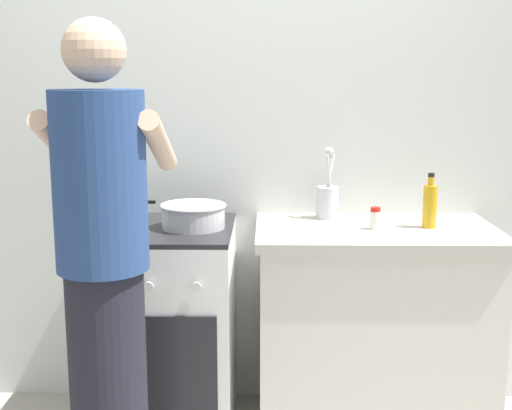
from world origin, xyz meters
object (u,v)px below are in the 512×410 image
Objects in this scene: utensil_crock at (327,198)px; stove_range at (163,329)px; pot at (126,214)px; oil_bottle at (430,205)px; mixing_bowl at (193,215)px; spice_bottle at (375,218)px; person at (104,280)px.

stove_range is at bearing -165.02° from utensil_crock.
oil_bottle is (1.26, 0.01, 0.04)m from pot.
spice_bottle is (0.75, -0.01, -0.01)m from mixing_bowl.
spice_bottle reaches higher than stove_range.
oil_bottle is at bearing 0.38° from pot.
pot is 0.89× the size of mixing_bowl.
stove_range is at bearing -0.42° from pot.
person is (-1.21, -0.62, -0.13)m from oil_bottle.
pot is at bearing -167.46° from utensil_crock.
stove_range is 0.91m from utensil_crock.
person is at bearing -85.44° from pot.
stove_range is 9.82× the size of spice_bottle.
stove_range is 1.24m from oil_bottle.
mixing_bowl is at bearing -4.90° from stove_range.
mixing_bowl reaches higher than spice_bottle.
mixing_bowl is 0.98m from oil_bottle.
utensil_crock is 0.45m from oil_bottle.
utensil_crock is (0.57, 0.20, 0.03)m from mixing_bowl.
mixing_bowl is 0.65m from person.
mixing_bowl is 1.21× the size of oil_bottle.
spice_bottle is (1.03, -0.03, -0.01)m from pot.
stove_range is 0.53× the size of person.
pot is at bearing 94.56° from person.
person is (-0.09, -0.62, 0.41)m from stove_range.
person reaches higher than utensil_crock.
spice_bottle is (0.89, -0.02, 0.49)m from stove_range.
pot is at bearing -179.62° from oil_bottle.
pot is at bearing 177.34° from mixing_bowl.
mixing_bowl is at bearing 69.08° from person.
stove_range is 0.75m from person.
person reaches higher than pot.
pot reaches higher than mixing_bowl.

